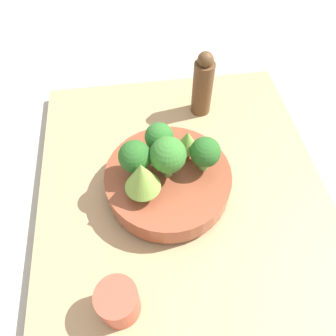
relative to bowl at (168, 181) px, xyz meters
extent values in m
plane|color=#ADA89E|center=(-0.04, -0.03, -0.07)|extent=(6.00, 6.00, 0.00)
cube|color=tan|center=(-0.04, -0.03, -0.05)|extent=(0.81, 0.63, 0.03)
cylinder|color=brown|center=(0.00, 0.00, -0.03)|extent=(0.12, 0.12, 0.01)
cylinder|color=brown|center=(0.00, 0.00, 0.00)|extent=(0.26, 0.26, 0.05)
cylinder|color=#7AB256|center=(0.01, -0.07, 0.04)|extent=(0.02, 0.02, 0.03)
sphere|color=#286023|center=(0.01, -0.07, 0.08)|extent=(0.06, 0.06, 0.06)
cylinder|color=#6BA34C|center=(0.01, 0.06, 0.04)|extent=(0.02, 0.02, 0.03)
sphere|color=#286023|center=(0.01, 0.06, 0.08)|extent=(0.06, 0.06, 0.06)
cylinder|color=#609347|center=(0.05, -0.05, 0.04)|extent=(0.02, 0.02, 0.02)
cone|color=#84AD47|center=(0.05, -0.05, 0.07)|extent=(0.05, 0.05, 0.05)
cylinder|color=#6BA34C|center=(0.06, 0.01, 0.04)|extent=(0.03, 0.03, 0.03)
sphere|color=#2D6B28|center=(0.06, 0.01, 0.08)|extent=(0.06, 0.06, 0.06)
cylinder|color=#6BA34C|center=(0.00, 0.00, 0.05)|extent=(0.02, 0.02, 0.04)
sphere|color=#387A2D|center=(0.00, 0.00, 0.09)|extent=(0.07, 0.07, 0.07)
cylinder|color=#7AB256|center=(-0.04, 0.05, 0.04)|extent=(0.02, 0.02, 0.02)
cone|color=#84AD47|center=(-0.04, 0.05, 0.09)|extent=(0.07, 0.07, 0.07)
cylinder|color=#C64C38|center=(-0.23, 0.12, 0.00)|extent=(0.07, 0.07, 0.08)
cylinder|color=brown|center=(0.24, -0.12, 0.04)|extent=(0.05, 0.05, 0.14)
sphere|color=brown|center=(0.24, -0.12, 0.12)|extent=(0.04, 0.04, 0.04)
camera|label=1|loc=(-0.38, 0.05, 0.58)|focal=35.00mm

